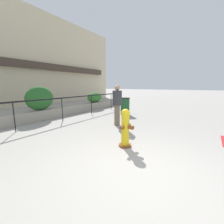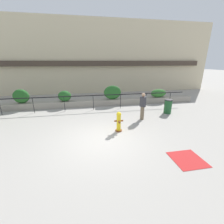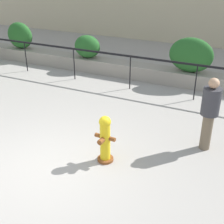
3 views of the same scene
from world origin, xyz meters
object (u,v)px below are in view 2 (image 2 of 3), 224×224
hedge_bush_2 (112,92)px  fire_hydrant (119,121)px  hedge_bush_0 (21,96)px  hedge_bush_3 (158,93)px  hedge_bush_1 (65,96)px  trash_bin (168,106)px  pedestrian (143,105)px

hedge_bush_2 → fire_hydrant: hedge_bush_2 is taller
hedge_bush_0 → hedge_bush_3: size_ratio=0.83×
hedge_bush_1 → hedge_bush_3: (8.13, 0.00, -0.07)m
hedge_bush_0 → trash_bin: size_ratio=1.17×
hedge_bush_1 → pedestrian: 6.36m
hedge_bush_2 → trash_bin: hedge_bush_2 is taller
hedge_bush_1 → fire_hydrant: (3.27, -5.15, -0.38)m
fire_hydrant → trash_bin: size_ratio=1.07×
pedestrian → trash_bin: size_ratio=1.71×
hedge_bush_1 → fire_hydrant: 6.12m
hedge_bush_0 → hedge_bush_2: 7.12m
fire_hydrant → pedestrian: 2.39m
hedge_bush_2 → pedestrian: pedestrian is taller
hedge_bush_1 → fire_hydrant: bearing=-57.6°
hedge_bush_1 → hedge_bush_3: 8.13m
hedge_bush_1 → fire_hydrant: size_ratio=0.95×
hedge_bush_0 → hedge_bush_2: size_ratio=0.81×
pedestrian → hedge_bush_1: bearing=144.0°
fire_hydrant → pedestrian: size_ratio=0.62×
hedge_bush_0 → pedestrian: pedestrian is taller
hedge_bush_1 → pedestrian: (5.15, -3.74, 0.06)m
fire_hydrant → hedge_bush_3: bearing=46.7°
hedge_bush_0 → fire_hydrant: (6.48, -5.15, -0.49)m
pedestrian → trash_bin: bearing=20.2°
hedge_bush_0 → pedestrian: size_ratio=0.68×
hedge_bush_2 → trash_bin: bearing=-39.6°
pedestrian → trash_bin: 2.47m
hedge_bush_0 → hedge_bush_3: hedge_bush_0 is taller
hedge_bush_0 → pedestrian: (8.35, -3.74, -0.05)m
hedge_bush_2 → hedge_bush_1: bearing=180.0°
hedge_bush_3 → hedge_bush_0: bearing=180.0°
hedge_bush_1 → trash_bin: (7.42, -2.90, -0.42)m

